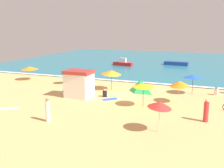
{
  "coord_description": "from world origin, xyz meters",
  "views": [
    {
      "loc": [
        9.0,
        -25.8,
        7.08
      ],
      "look_at": [
        -1.26,
        0.96,
        0.8
      ],
      "focal_mm": 41.86,
      "sensor_mm": 36.0,
      "label": 1
    }
  ],
  "objects_px": {
    "beachgoer_4": "(216,91)",
    "beach_umbrella_4": "(160,105)",
    "small_boat_0": "(176,63)",
    "beach_tent": "(141,86)",
    "beachgoer_5": "(48,111)",
    "beach_umbrella_2": "(30,68)",
    "beach_umbrella_5": "(193,77)",
    "beach_umbrella_0": "(68,71)",
    "beach_umbrella_3": "(179,83)",
    "beachgoer_2": "(206,111)",
    "lifeguard_cabana": "(79,84)",
    "small_boat_1": "(123,63)",
    "beach_umbrella_7": "(143,85)",
    "beach_umbrella_6": "(111,72)",
    "beachgoer_3": "(105,94)"
  },
  "relations": [
    {
      "from": "beachgoer_4",
      "to": "beachgoer_5",
      "type": "relative_size",
      "value": 0.49
    },
    {
      "from": "beach_tent",
      "to": "beachgoer_3",
      "type": "bearing_deg",
      "value": -133.12
    },
    {
      "from": "lifeguard_cabana",
      "to": "beachgoer_3",
      "type": "height_order",
      "value": "lifeguard_cabana"
    },
    {
      "from": "beach_umbrella_3",
      "to": "beach_umbrella_4",
      "type": "distance_m",
      "value": 7.71
    },
    {
      "from": "beachgoer_5",
      "to": "beachgoer_2",
      "type": "bearing_deg",
      "value": 20.72
    },
    {
      "from": "beach_umbrella_0",
      "to": "beach_umbrella_3",
      "type": "bearing_deg",
      "value": -14.21
    },
    {
      "from": "beach_umbrella_0",
      "to": "beach_umbrella_4",
      "type": "relative_size",
      "value": 0.85
    },
    {
      "from": "beach_umbrella_4",
      "to": "beach_umbrella_7",
      "type": "distance_m",
      "value": 5.93
    },
    {
      "from": "beach_umbrella_3",
      "to": "beachgoer_2",
      "type": "xyz_separation_m",
      "value": [
        2.56,
        -4.41,
        -1.05
      ]
    },
    {
      "from": "beach_umbrella_4",
      "to": "beachgoer_4",
      "type": "distance_m",
      "value": 12.79
    },
    {
      "from": "beachgoer_3",
      "to": "beach_tent",
      "type": "bearing_deg",
      "value": 46.88
    },
    {
      "from": "beach_umbrella_3",
      "to": "beach_tent",
      "type": "xyz_separation_m",
      "value": [
        -4.43,
        2.75,
        -1.16
      ]
    },
    {
      "from": "beachgoer_2",
      "to": "beachgoer_3",
      "type": "height_order",
      "value": "beachgoer_2"
    },
    {
      "from": "beach_umbrella_0",
      "to": "beach_umbrella_7",
      "type": "distance_m",
      "value": 12.62
    },
    {
      "from": "beach_umbrella_2",
      "to": "beachgoer_4",
      "type": "distance_m",
      "value": 23.62
    },
    {
      "from": "beach_tent",
      "to": "small_boat_0",
      "type": "bearing_deg",
      "value": 87.6
    },
    {
      "from": "beach_umbrella_4",
      "to": "small_boat_0",
      "type": "bearing_deg",
      "value": 95.49
    },
    {
      "from": "beach_umbrella_7",
      "to": "beach_umbrella_4",
      "type": "bearing_deg",
      "value": -65.11
    },
    {
      "from": "beach_umbrella_2",
      "to": "beachgoer_5",
      "type": "bearing_deg",
      "value": -47.64
    },
    {
      "from": "lifeguard_cabana",
      "to": "beachgoer_4",
      "type": "height_order",
      "value": "lifeguard_cabana"
    },
    {
      "from": "beachgoer_2",
      "to": "beach_umbrella_5",
      "type": "bearing_deg",
      "value": 100.9
    },
    {
      "from": "beach_tent",
      "to": "small_boat_0",
      "type": "height_order",
      "value": "beach_tent"
    },
    {
      "from": "beach_umbrella_4",
      "to": "lifeguard_cabana",
      "type": "bearing_deg",
      "value": 146.77
    },
    {
      "from": "beach_umbrella_5",
      "to": "beachgoer_2",
      "type": "xyz_separation_m",
      "value": [
        1.6,
        -8.32,
        -1.09
      ]
    },
    {
      "from": "beach_umbrella_4",
      "to": "beachgoer_2",
      "type": "relative_size",
      "value": 1.26
    },
    {
      "from": "beach_umbrella_5",
      "to": "small_boat_0",
      "type": "relative_size",
      "value": 0.55
    },
    {
      "from": "beach_umbrella_0",
      "to": "small_boat_1",
      "type": "relative_size",
      "value": 0.51
    },
    {
      "from": "beach_umbrella_4",
      "to": "small_boat_1",
      "type": "distance_m",
      "value": 30.88
    },
    {
      "from": "beach_umbrella_6",
      "to": "beachgoer_2",
      "type": "bearing_deg",
      "value": -33.97
    },
    {
      "from": "beach_umbrella_4",
      "to": "beach_umbrella_5",
      "type": "relative_size",
      "value": 0.93
    },
    {
      "from": "beach_umbrella_3",
      "to": "small_boat_1",
      "type": "xyz_separation_m",
      "value": [
        -12.56,
        20.63,
        -1.33
      ]
    },
    {
      "from": "lifeguard_cabana",
      "to": "small_boat_1",
      "type": "height_order",
      "value": "lifeguard_cabana"
    },
    {
      "from": "beach_umbrella_5",
      "to": "beach_tent",
      "type": "bearing_deg",
      "value": -167.86
    },
    {
      "from": "lifeguard_cabana",
      "to": "beach_umbrella_2",
      "type": "relative_size",
      "value": 0.91
    },
    {
      "from": "beach_umbrella_6",
      "to": "beach_tent",
      "type": "bearing_deg",
      "value": 2.47
    },
    {
      "from": "beach_umbrella_2",
      "to": "beachgoer_5",
      "type": "distance_m",
      "value": 17.14
    },
    {
      "from": "beach_umbrella_3",
      "to": "beach_umbrella_4",
      "type": "bearing_deg",
      "value": -92.76
    },
    {
      "from": "beach_umbrella_4",
      "to": "beach_tent",
      "type": "distance_m",
      "value": 11.28
    },
    {
      "from": "beach_umbrella_4",
      "to": "beachgoer_4",
      "type": "height_order",
      "value": "beach_umbrella_4"
    },
    {
      "from": "beach_tent",
      "to": "beach_umbrella_4",
      "type": "bearing_deg",
      "value": -68.8
    },
    {
      "from": "beach_tent",
      "to": "beach_umbrella_2",
      "type": "bearing_deg",
      "value": 175.53
    },
    {
      "from": "beachgoer_4",
      "to": "beach_umbrella_6",
      "type": "bearing_deg",
      "value": -170.71
    },
    {
      "from": "beachgoer_2",
      "to": "beach_tent",
      "type": "bearing_deg",
      "value": 134.3
    },
    {
      "from": "beach_umbrella_6",
      "to": "beachgoer_4",
      "type": "relative_size",
      "value": 3.4
    },
    {
      "from": "beachgoer_3",
      "to": "beach_umbrella_2",
      "type": "bearing_deg",
      "value": 160.94
    },
    {
      "from": "beach_umbrella_2",
      "to": "beach_umbrella_5",
      "type": "distance_m",
      "value": 21.18
    },
    {
      "from": "beachgoer_4",
      "to": "small_boat_0",
      "type": "distance_m",
      "value": 21.52
    },
    {
      "from": "beachgoer_2",
      "to": "small_boat_1",
      "type": "distance_m",
      "value": 29.26
    },
    {
      "from": "beach_tent",
      "to": "beachgoer_3",
      "type": "height_order",
      "value": "beach_tent"
    },
    {
      "from": "beachgoer_4",
      "to": "beach_umbrella_4",
      "type": "bearing_deg",
      "value": -107.08
    }
  ]
}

